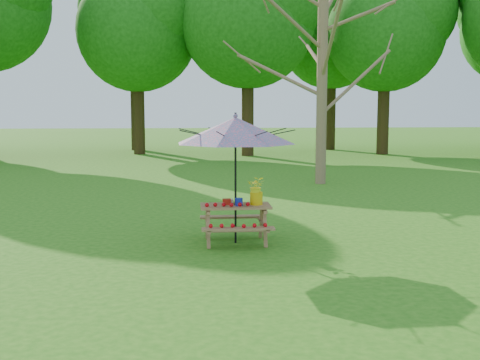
{
  "coord_description": "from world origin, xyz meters",
  "views": [
    {
      "loc": [
        2.71,
        -6.34,
        2.35
      ],
      "look_at": [
        3.61,
        3.84,
        1.1
      ],
      "focal_mm": 45.0,
      "sensor_mm": 36.0,
      "label": 1
    }
  ],
  "objects": [
    {
      "name": "patio_umbrella",
      "position": [
        3.53,
        3.84,
        1.95
      ],
      "size": [
        2.68,
        2.68,
        2.25
      ],
      "color": "black",
      "rests_on": "ground"
    },
    {
      "name": "produce_bins",
      "position": [
        3.48,
        3.86,
        0.72
      ],
      "size": [
        0.34,
        0.43,
        0.13
      ],
      "color": "red",
      "rests_on": "picnic_table"
    },
    {
      "name": "tomatoes_row",
      "position": [
        3.38,
        3.66,
        0.71
      ],
      "size": [
        0.77,
        0.13,
        0.07
      ],
      "primitive_type": null,
      "color": "red",
      "rests_on": "picnic_table"
    },
    {
      "name": "flower_bucket",
      "position": [
        3.89,
        3.83,
        0.93
      ],
      "size": [
        0.33,
        0.3,
        0.49
      ],
      "color": "yellow",
      "rests_on": "picnic_table"
    },
    {
      "name": "picnic_table",
      "position": [
        3.53,
        3.83,
        0.33
      ],
      "size": [
        1.2,
        1.32,
        0.67
      ],
      "color": "#9A6745",
      "rests_on": "ground"
    }
  ]
}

